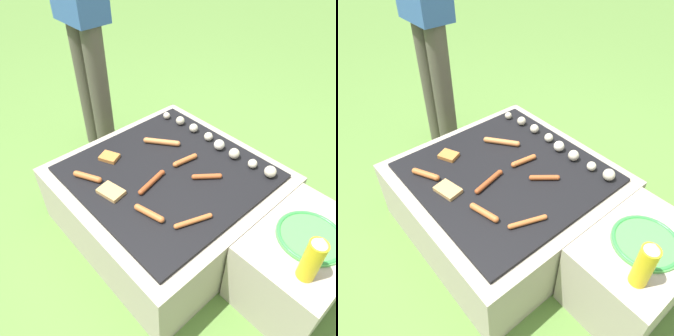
{
  "view_description": "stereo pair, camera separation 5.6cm",
  "coord_description": "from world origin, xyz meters",
  "views": [
    {
      "loc": [
        0.92,
        -0.83,
        1.46
      ],
      "look_at": [
        0.0,
        0.0,
        0.39
      ],
      "focal_mm": 35.0,
      "sensor_mm": 36.0,
      "label": 1
    },
    {
      "loc": [
        0.95,
        -0.79,
        1.46
      ],
      "look_at": [
        0.0,
        0.0,
        0.39
      ],
      "focal_mm": 35.0,
      "sensor_mm": 36.0,
      "label": 2
    }
  ],
  "objects": [
    {
      "name": "ground_plane",
      "position": [
        0.0,
        0.0,
        0.0
      ],
      "size": [
        14.0,
        14.0,
        0.0
      ],
      "primitive_type": "plane",
      "color": "#567F38"
    },
    {
      "name": "grill",
      "position": [
        0.0,
        0.0,
        0.19
      ],
      "size": [
        0.99,
        0.99,
        0.37
      ],
      "color": "#A89E8C",
      "rests_on": "ground_plane"
    },
    {
      "name": "side_ledge",
      "position": [
        0.7,
        0.15,
        0.19
      ],
      "size": [
        0.39,
        0.56,
        0.37
      ],
      "color": "#A89E8C",
      "rests_on": "ground_plane"
    },
    {
      "name": "sausage_front_center",
      "position": [
        0.32,
        -0.15,
        0.39
      ],
      "size": [
        0.08,
        0.17,
        0.02
      ],
      "color": "#B7602D",
      "rests_on": "grill"
    },
    {
      "name": "sausage_back_left",
      "position": [
        0.01,
        0.11,
        0.39
      ],
      "size": [
        0.05,
        0.15,
        0.03
      ],
      "color": "#B7602D",
      "rests_on": "grill"
    },
    {
      "name": "sausage_front_left",
      "position": [
        -0.19,
        0.13,
        0.39
      ],
      "size": [
        0.17,
        0.14,
        0.03
      ],
      "color": "#C6753D",
      "rests_on": "grill"
    },
    {
      "name": "sausage_mid_left",
      "position": [
        0.02,
        -0.12,
        0.39
      ],
      "size": [
        0.06,
        0.19,
        0.03
      ],
      "color": "#93421E",
      "rests_on": "grill"
    },
    {
      "name": "sausage_front_right",
      "position": [
        -0.22,
        -0.33,
        0.39
      ],
      "size": [
        0.14,
        0.09,
        0.03
      ],
      "color": "#B7602D",
      "rests_on": "grill"
    },
    {
      "name": "sausage_mid_right",
      "position": [
        0.17,
        0.1,
        0.39
      ],
      "size": [
        0.11,
        0.12,
        0.03
      ],
      "color": "#A34C23",
      "rests_on": "grill"
    },
    {
      "name": "sausage_back_right",
      "position": [
        0.16,
        -0.26,
        0.39
      ],
      "size": [
        0.15,
        0.06,
        0.03
      ],
      "color": "#B7602D",
      "rests_on": "grill"
    },
    {
      "name": "bread_slice_center",
      "position": [
        -0.06,
        -0.3,
        0.38
      ],
      "size": [
        0.13,
        0.1,
        0.02
      ],
      "color": "tan",
      "rests_on": "grill"
    },
    {
      "name": "bread_slice_left",
      "position": [
        -0.28,
        -0.16,
        0.38
      ],
      "size": [
        0.12,
        0.11,
        0.02
      ],
      "color": "#B27033",
      "rests_on": "grill"
    },
    {
      "name": "mushroom_row",
      "position": [
        0.05,
        0.34,
        0.4
      ],
      "size": [
        0.79,
        0.08,
        0.06
      ],
      "color": "beige",
      "rests_on": "grill"
    },
    {
      "name": "plate_colorful",
      "position": [
        0.7,
        0.15,
        0.38
      ],
      "size": [
        0.28,
        0.28,
        0.02
      ],
      "color": "#4CB24C",
      "rests_on": "side_ledge"
    },
    {
      "name": "condiment_bottle",
      "position": [
        0.77,
        -0.02,
        0.48
      ],
      "size": [
        0.07,
        0.07,
        0.22
      ],
      "color": "gold",
      "rests_on": "side_ledge"
    }
  ]
}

